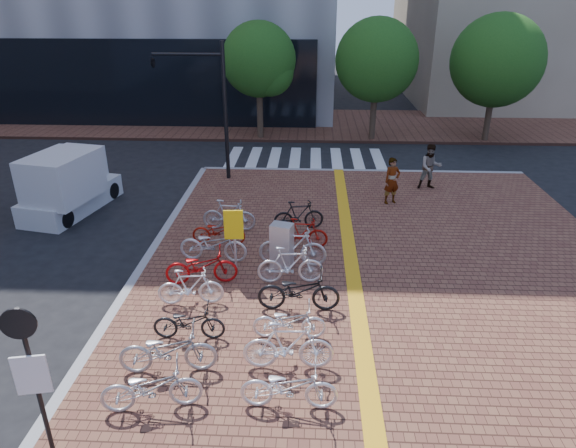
# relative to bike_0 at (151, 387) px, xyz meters

# --- Properties ---
(ground) EXTENTS (120.00, 120.00, 0.00)m
(ground) POSITION_rel_bike_0_xyz_m (2.07, 2.50, -0.64)
(ground) COLOR black
(ground) RESTS_ON ground
(kerb_north) EXTENTS (14.00, 0.25, 0.15)m
(kerb_north) POSITION_rel_bike_0_xyz_m (5.07, 14.50, -0.56)
(kerb_north) COLOR gray
(kerb_north) RESTS_ON ground
(far_sidewalk) EXTENTS (70.00, 8.00, 0.15)m
(far_sidewalk) POSITION_rel_bike_0_xyz_m (2.07, 23.50, -0.56)
(far_sidewalk) COLOR brown
(far_sidewalk) RESTS_ON ground
(crosswalk) EXTENTS (7.50, 4.00, 0.01)m
(crosswalk) POSITION_rel_bike_0_xyz_m (2.57, 16.50, -0.63)
(crosswalk) COLOR silver
(crosswalk) RESTS_ON ground
(street_trees) EXTENTS (16.20, 4.60, 6.35)m
(street_trees) POSITION_rel_bike_0_xyz_m (7.11, 19.96, 3.46)
(street_trees) COLOR #38281E
(street_trees) RESTS_ON far_sidewalk
(bike_0) EXTENTS (1.95, 1.01, 0.98)m
(bike_0) POSITION_rel_bike_0_xyz_m (0.00, 0.00, 0.00)
(bike_0) COLOR silver
(bike_0) RESTS_ON sidewalk
(bike_1) EXTENTS (2.05, 0.92, 1.04)m
(bike_1) POSITION_rel_bike_0_xyz_m (0.04, 1.04, 0.03)
(bike_1) COLOR #A4A4A9
(bike_1) RESTS_ON sidewalk
(bike_2) EXTENTS (1.63, 0.61, 0.85)m
(bike_2) POSITION_rel_bike_0_xyz_m (0.21, 2.16, -0.07)
(bike_2) COLOR black
(bike_2) RESTS_ON sidewalk
(bike_3) EXTENTS (1.67, 0.64, 0.98)m
(bike_3) POSITION_rel_bike_0_xyz_m (-0.06, 3.53, 0.00)
(bike_3) COLOR white
(bike_3) RESTS_ON sidewalk
(bike_4) EXTENTS (1.99, 0.95, 1.00)m
(bike_4) POSITION_rel_bike_0_xyz_m (-0.00, 4.57, 0.01)
(bike_4) COLOR #AE0C0D
(bike_4) RESTS_ON sidewalk
(bike_5) EXTENTS (2.02, 0.84, 1.04)m
(bike_5) POSITION_rel_bike_0_xyz_m (0.08, 5.85, 0.03)
(bike_5) COLOR silver
(bike_5) RESTS_ON sidewalk
(bike_6) EXTENTS (1.65, 0.58, 0.86)m
(bike_6) POSITION_rel_bike_0_xyz_m (0.05, 6.94, -0.06)
(bike_6) COLOR #AA190C
(bike_6) RESTS_ON sidewalk
(bike_7) EXTENTS (1.78, 0.60, 1.05)m
(bike_7) POSITION_rel_bike_0_xyz_m (0.21, 7.99, 0.04)
(bike_7) COLOR silver
(bike_7) RESTS_ON sidewalk
(bike_8) EXTENTS (1.82, 0.63, 0.95)m
(bike_8) POSITION_rel_bike_0_xyz_m (2.53, 0.15, -0.01)
(bike_8) COLOR white
(bike_8) RESTS_ON sidewalk
(bike_9) EXTENTS (1.89, 0.61, 1.12)m
(bike_9) POSITION_rel_bike_0_xyz_m (2.47, 1.24, 0.07)
(bike_9) COLOR white
(bike_9) RESTS_ON sidewalk
(bike_10) EXTENTS (1.66, 0.62, 0.86)m
(bike_10) POSITION_rel_bike_0_xyz_m (2.44, 2.29, -0.06)
(bike_10) COLOR silver
(bike_10) RESTS_ON sidewalk
(bike_11) EXTENTS (2.02, 0.73, 1.05)m
(bike_11) POSITION_rel_bike_0_xyz_m (2.62, 3.43, 0.04)
(bike_11) COLOR black
(bike_11) RESTS_ON sidewalk
(bike_12) EXTENTS (1.80, 0.63, 1.06)m
(bike_12) POSITION_rel_bike_0_xyz_m (2.36, 4.70, 0.04)
(bike_12) COLOR white
(bike_12) RESTS_ON sidewalk
(bike_13) EXTENTS (1.97, 0.67, 1.16)m
(bike_13) POSITION_rel_bike_0_xyz_m (2.38, 5.66, 0.09)
(bike_13) COLOR silver
(bike_13) RESTS_ON sidewalk
(bike_14) EXTENTS (1.60, 0.52, 0.95)m
(bike_14) POSITION_rel_bike_0_xyz_m (2.62, 6.83, -0.01)
(bike_14) COLOR #A9130C
(bike_14) RESTS_ON sidewalk
(bike_15) EXTENTS (1.71, 0.76, 0.99)m
(bike_15) POSITION_rel_bike_0_xyz_m (2.48, 8.15, 0.01)
(bike_15) COLOR black
(bike_15) RESTS_ON sidewalk
(pedestrian_a) EXTENTS (0.74, 0.63, 1.73)m
(pedestrian_a) POSITION_rel_bike_0_xyz_m (5.82, 10.65, 0.38)
(pedestrian_a) COLOR gray
(pedestrian_a) RESTS_ON sidewalk
(pedestrian_b) EXTENTS (0.92, 0.74, 1.80)m
(pedestrian_b) POSITION_rel_bike_0_xyz_m (7.54, 12.29, 0.41)
(pedestrian_b) COLOR #474B5A
(pedestrian_b) RESTS_ON sidewalk
(utility_box) EXTENTS (0.69, 0.58, 1.29)m
(utility_box) POSITION_rel_bike_0_xyz_m (2.08, 5.62, 0.16)
(utility_box) COLOR silver
(utility_box) RESTS_ON sidewalk
(yellow_sign) EXTENTS (0.52, 0.13, 1.91)m
(yellow_sign) POSITION_rel_bike_0_xyz_m (0.83, 5.10, 0.84)
(yellow_sign) COLOR #B7B7BC
(yellow_sign) RESTS_ON sidewalk
(notice_sign) EXTENTS (0.53, 0.17, 2.90)m
(notice_sign) POSITION_rel_bike_0_xyz_m (-1.43, -1.10, 1.34)
(notice_sign) COLOR black
(notice_sign) RESTS_ON sidewalk
(traffic_light_pole) EXTENTS (2.95, 1.14, 5.49)m
(traffic_light_pole) POSITION_rel_bike_0_xyz_m (-1.89, 13.22, 3.30)
(traffic_light_pole) COLOR black
(traffic_light_pole) RESTS_ON sidewalk
(box_truck) EXTENTS (2.50, 4.25, 2.30)m
(box_truck) POSITION_rel_bike_0_xyz_m (-5.85, 9.71, 0.45)
(box_truck) COLOR silver
(box_truck) RESTS_ON ground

